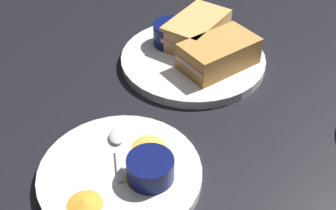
{
  "coord_description": "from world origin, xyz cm",
  "views": [
    {
      "loc": [
        31.41,
        49.72,
        46.0
      ],
      "look_at": [
        10.41,
        3.57,
        3.0
      ],
      "focal_mm": 47.15,
      "sensor_mm": 36.0,
      "label": 1
    }
  ],
  "objects_px": {
    "plate_sandwich_main": "(194,59)",
    "ramekin_light_gravy": "(150,168)",
    "sandwich_half_near": "(219,53)",
    "plate_chips_companion": "(120,174)",
    "spoon_by_gravy_ramekin": "(117,143)",
    "sandwich_half_far": "(196,30)",
    "spoon_by_dark_ramekin": "(196,50)",
    "ramekin_dark_sauce": "(171,33)"
  },
  "relations": [
    {
      "from": "plate_sandwich_main",
      "to": "ramekin_light_gravy",
      "type": "height_order",
      "value": "ramekin_light_gravy"
    },
    {
      "from": "sandwich_half_near",
      "to": "plate_chips_companion",
      "type": "height_order",
      "value": "sandwich_half_near"
    },
    {
      "from": "sandwich_half_near",
      "to": "plate_chips_companion",
      "type": "relative_size",
      "value": 0.66
    },
    {
      "from": "plate_sandwich_main",
      "to": "sandwich_half_near",
      "type": "height_order",
      "value": "sandwich_half_near"
    },
    {
      "from": "spoon_by_gravy_ramekin",
      "to": "sandwich_half_far",
      "type": "bearing_deg",
      "value": -138.85
    },
    {
      "from": "sandwich_half_far",
      "to": "spoon_by_dark_ramekin",
      "type": "height_order",
      "value": "sandwich_half_far"
    },
    {
      "from": "sandwich_half_near",
      "to": "spoon_by_dark_ramekin",
      "type": "relative_size",
      "value": 1.58
    },
    {
      "from": "ramekin_dark_sauce",
      "to": "plate_chips_companion",
      "type": "height_order",
      "value": "ramekin_dark_sauce"
    },
    {
      "from": "sandwich_half_far",
      "to": "ramekin_light_gravy",
      "type": "relative_size",
      "value": 2.43
    },
    {
      "from": "sandwich_half_far",
      "to": "ramekin_dark_sauce",
      "type": "height_order",
      "value": "sandwich_half_far"
    },
    {
      "from": "sandwich_half_far",
      "to": "plate_chips_companion",
      "type": "xyz_separation_m",
      "value": [
        0.24,
        0.24,
        -0.03
      ]
    },
    {
      "from": "ramekin_dark_sauce",
      "to": "spoon_by_gravy_ramekin",
      "type": "relative_size",
      "value": 0.67
    },
    {
      "from": "ramekin_light_gravy",
      "to": "spoon_by_gravy_ramekin",
      "type": "bearing_deg",
      "value": -74.55
    },
    {
      "from": "spoon_by_dark_ramekin",
      "to": "plate_chips_companion",
      "type": "distance_m",
      "value": 0.31
    },
    {
      "from": "sandwich_half_far",
      "to": "plate_chips_companion",
      "type": "distance_m",
      "value": 0.34
    },
    {
      "from": "spoon_by_gravy_ramekin",
      "to": "ramekin_light_gravy",
      "type": "bearing_deg",
      "value": 105.45
    },
    {
      "from": "ramekin_dark_sauce",
      "to": "sandwich_half_near",
      "type": "bearing_deg",
      "value": 114.65
    },
    {
      "from": "ramekin_light_gravy",
      "to": "spoon_by_gravy_ramekin",
      "type": "xyz_separation_m",
      "value": [
        0.02,
        -0.07,
        -0.01
      ]
    },
    {
      "from": "spoon_by_gravy_ramekin",
      "to": "plate_chips_companion",
      "type": "bearing_deg",
      "value": 74.39
    },
    {
      "from": "sandwich_half_near",
      "to": "ramekin_light_gravy",
      "type": "distance_m",
      "value": 0.28
    },
    {
      "from": "sandwich_half_near",
      "to": "sandwich_half_far",
      "type": "relative_size",
      "value": 0.96
    },
    {
      "from": "sandwich_half_far",
      "to": "spoon_by_dark_ramekin",
      "type": "xyz_separation_m",
      "value": [
        0.02,
        0.03,
        -0.02
      ]
    },
    {
      "from": "sandwich_half_near",
      "to": "plate_chips_companion",
      "type": "bearing_deg",
      "value": 33.55
    },
    {
      "from": "spoon_by_dark_ramekin",
      "to": "spoon_by_gravy_ramekin",
      "type": "bearing_deg",
      "value": 38.07
    },
    {
      "from": "ramekin_light_gravy",
      "to": "plate_sandwich_main",
      "type": "bearing_deg",
      "value": -128.4
    },
    {
      "from": "ramekin_dark_sauce",
      "to": "spoon_by_gravy_ramekin",
      "type": "xyz_separation_m",
      "value": [
        0.18,
        0.21,
        -0.02
      ]
    },
    {
      "from": "spoon_by_dark_ramekin",
      "to": "plate_chips_companion",
      "type": "xyz_separation_m",
      "value": [
        0.22,
        0.21,
        -0.01
      ]
    },
    {
      "from": "spoon_by_gravy_ramekin",
      "to": "ramekin_dark_sauce",
      "type": "bearing_deg",
      "value": -130.74
    },
    {
      "from": "plate_chips_companion",
      "to": "spoon_by_gravy_ramekin",
      "type": "height_order",
      "value": "spoon_by_gravy_ramekin"
    },
    {
      "from": "spoon_by_dark_ramekin",
      "to": "sandwich_half_near",
      "type": "bearing_deg",
      "value": 106.55
    },
    {
      "from": "sandwich_half_far",
      "to": "sandwich_half_near",
      "type": "bearing_deg",
      "value": 89.53
    },
    {
      "from": "sandwich_half_far",
      "to": "ramekin_dark_sauce",
      "type": "xyz_separation_m",
      "value": [
        0.05,
        -0.01,
        -0.0
      ]
    },
    {
      "from": "plate_sandwich_main",
      "to": "ramekin_light_gravy",
      "type": "bearing_deg",
      "value": 51.6
    },
    {
      "from": "spoon_by_dark_ramekin",
      "to": "spoon_by_gravy_ramekin",
      "type": "distance_m",
      "value": 0.27
    },
    {
      "from": "plate_chips_companion",
      "to": "ramekin_light_gravy",
      "type": "distance_m",
      "value": 0.05
    },
    {
      "from": "spoon_by_dark_ramekin",
      "to": "ramekin_dark_sauce",
      "type": "bearing_deg",
      "value": -57.18
    },
    {
      "from": "ramekin_dark_sauce",
      "to": "spoon_by_gravy_ramekin",
      "type": "distance_m",
      "value": 0.28
    },
    {
      "from": "ramekin_dark_sauce",
      "to": "spoon_by_gravy_ramekin",
      "type": "bearing_deg",
      "value": 49.26
    },
    {
      "from": "ramekin_light_gravy",
      "to": "spoon_by_dark_ramekin",
      "type": "bearing_deg",
      "value": -128.62
    },
    {
      "from": "plate_sandwich_main",
      "to": "sandwich_half_far",
      "type": "relative_size",
      "value": 1.72
    },
    {
      "from": "plate_sandwich_main",
      "to": "ramekin_light_gravy",
      "type": "xyz_separation_m",
      "value": [
        0.18,
        0.23,
        0.03
      ]
    },
    {
      "from": "plate_sandwich_main",
      "to": "sandwich_half_near",
      "type": "xyz_separation_m",
      "value": [
        -0.02,
        0.04,
        0.03
      ]
    }
  ]
}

